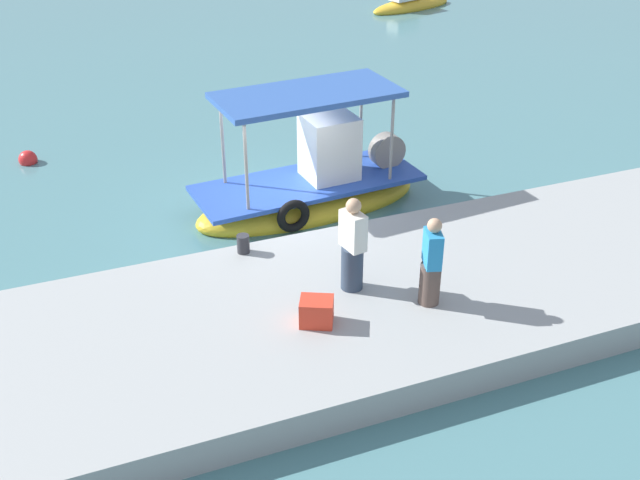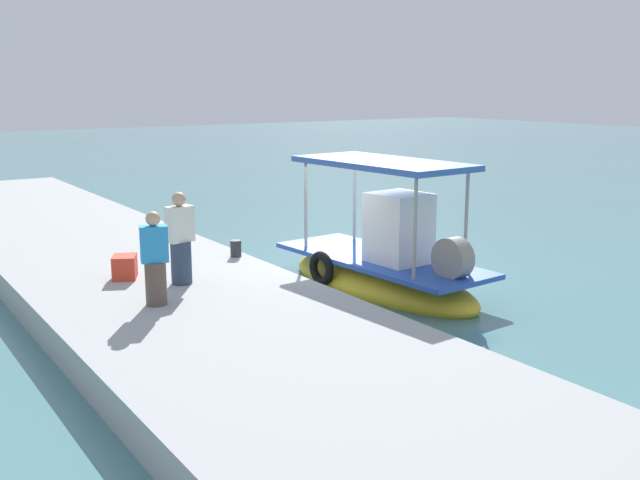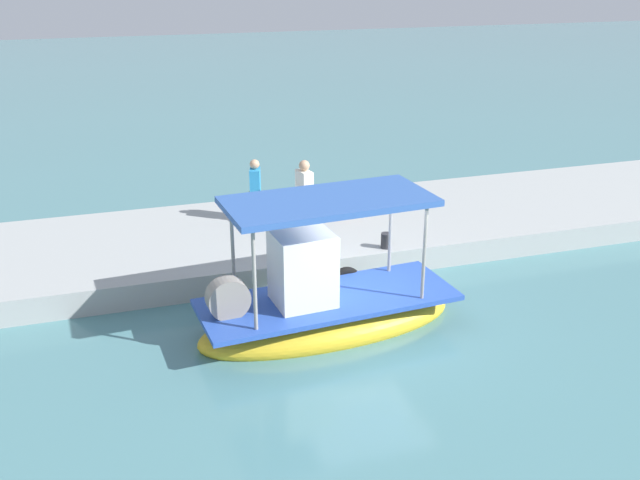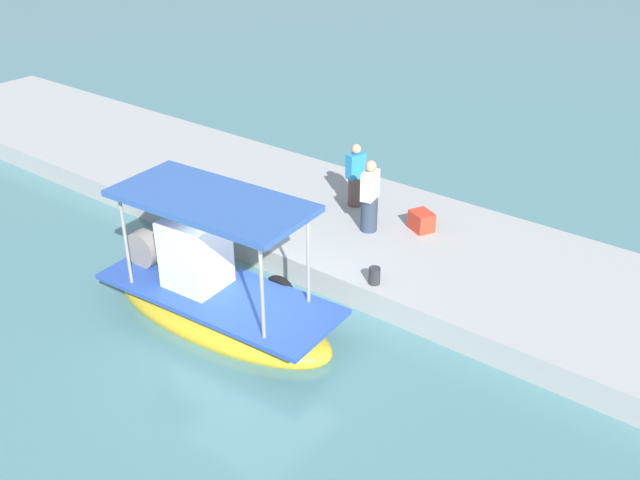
# 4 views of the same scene
# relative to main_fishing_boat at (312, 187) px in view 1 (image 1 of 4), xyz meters

# --- Properties ---
(ground_plane) EXTENTS (120.00, 120.00, 0.00)m
(ground_plane) POSITION_rel_main_fishing_boat_xyz_m (-0.92, -0.17, -0.50)
(ground_plane) COLOR teal
(dock_quay) EXTENTS (36.00, 4.89, 0.57)m
(dock_quay) POSITION_rel_main_fishing_boat_xyz_m (-0.92, -4.43, -0.22)
(dock_quay) COLOR #A3A7A6
(dock_quay) RESTS_ON ground_plane
(main_fishing_boat) EXTENTS (5.39, 2.24, 3.08)m
(main_fishing_boat) POSITION_rel_main_fishing_boat_xyz_m (0.00, 0.00, 0.00)
(main_fishing_boat) COLOR gold
(main_fishing_boat) RESTS_ON ground_plane
(fisherman_near_bollard) EXTENTS (0.45, 0.51, 1.61)m
(fisherman_near_bollard) POSITION_rel_main_fishing_boat_xyz_m (0.16, -5.06, 0.80)
(fisherman_near_bollard) COLOR brown
(fisherman_near_bollard) RESTS_ON dock_quay
(fisherman_by_crate) EXTENTS (0.45, 0.53, 1.74)m
(fisherman_by_crate) POSITION_rel_main_fishing_boat_xyz_m (-0.87, -4.16, 0.86)
(fisherman_by_crate) COLOR #303E51
(fisherman_by_crate) RESTS_ON dock_quay
(mooring_bollard) EXTENTS (0.24, 0.24, 0.36)m
(mooring_bollard) POSITION_rel_main_fishing_boat_xyz_m (-2.28, -2.28, 0.25)
(mooring_bollard) COLOR #2D2D33
(mooring_bollard) RESTS_ON dock_quay
(cargo_crate) EXTENTS (0.68, 0.63, 0.45)m
(cargo_crate) POSITION_rel_main_fishing_boat_xyz_m (-1.83, -4.92, 0.29)
(cargo_crate) COLOR red
(cargo_crate) RESTS_ON dock_quay
(marker_buoy) EXTENTS (0.46, 0.46, 0.46)m
(marker_buoy) POSITION_rel_main_fishing_boat_xyz_m (-5.82, 4.98, -0.41)
(marker_buoy) COLOR red
(marker_buoy) RESTS_ON ground_plane
(moored_boat_near) EXTENTS (4.45, 2.28, 1.19)m
(moored_boat_near) POSITION_rel_main_fishing_boat_xyz_m (11.01, 16.34, -0.34)
(moored_boat_near) COLOR gold
(moored_boat_near) RESTS_ON ground_plane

